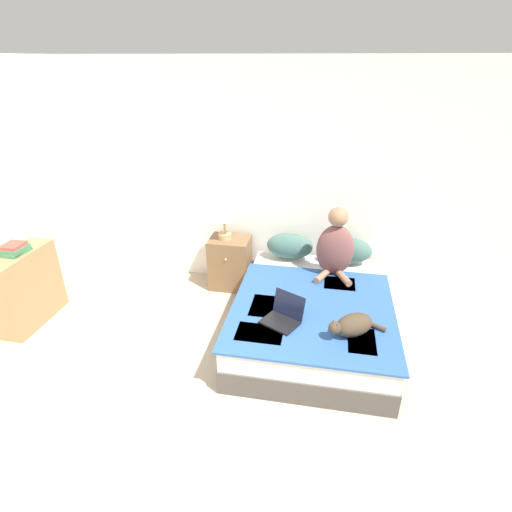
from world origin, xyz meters
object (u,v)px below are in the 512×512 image
(cat_tabby, at_px, (353,325))
(book_stack_top, at_px, (15,249))
(bed, at_px, (312,316))
(bookshelf, at_px, (27,288))
(laptop_open, at_px, (283,316))
(person_sitting, at_px, (335,247))
(table_lamp, at_px, (224,212))
(pillow_far, at_px, (348,250))
(nightstand, at_px, (230,263))
(pillow_near, at_px, (290,246))

(cat_tabby, relative_size, book_stack_top, 1.94)
(bed, distance_m, bookshelf, 2.93)
(laptop_open, relative_size, book_stack_top, 1.58)
(person_sitting, distance_m, table_lamp, 1.30)
(pillow_far, distance_m, nightstand, 1.38)
(nightstand, relative_size, bookshelf, 0.79)
(nightstand, bearing_deg, table_lamp, -166.36)
(nightstand, distance_m, table_lamp, 0.64)
(bed, xyz_separation_m, book_stack_top, (-2.91, -0.30, 0.63))
(bed, distance_m, laptop_open, 0.57)
(person_sitting, relative_size, book_stack_top, 2.94)
(table_lamp, xyz_separation_m, bookshelf, (-1.83, -1.07, -0.56))
(pillow_far, distance_m, cat_tabby, 1.34)
(book_stack_top, bearing_deg, bookshelf, 54.64)
(laptop_open, height_order, nightstand, laptop_open)
(pillow_far, relative_size, nightstand, 0.84)
(bed, relative_size, laptop_open, 4.84)
(nightstand, relative_size, table_lamp, 1.31)
(bed, xyz_separation_m, table_lamp, (-1.08, 0.77, 0.74))
(pillow_near, xyz_separation_m, nightstand, (-0.70, -0.03, -0.27))
(pillow_far, height_order, laptop_open, pillow_far)
(laptop_open, height_order, table_lamp, table_lamp)
(person_sitting, distance_m, laptop_open, 1.08)
(nightstand, xyz_separation_m, table_lamp, (-0.05, -0.01, 0.64))
(pillow_near, bearing_deg, laptop_open, -86.35)
(pillow_near, distance_m, table_lamp, 0.84)
(bed, distance_m, table_lamp, 1.52)
(bed, xyz_separation_m, laptop_open, (-0.25, -0.44, 0.27))
(pillow_far, xyz_separation_m, person_sitting, (-0.15, -0.30, 0.17))
(nightstand, bearing_deg, bed, -37.30)
(pillow_near, relative_size, laptop_open, 1.31)
(book_stack_top, bearing_deg, person_sitting, 14.88)
(bookshelf, xyz_separation_m, book_stack_top, (-0.00, -0.00, 0.44))
(cat_tabby, bearing_deg, person_sitting, -114.43)
(bed, distance_m, nightstand, 1.30)
(table_lamp, height_order, book_stack_top, table_lamp)
(laptop_open, bearing_deg, bed, 88.64)
(table_lamp, height_order, bookshelf, table_lamp)
(table_lamp, bearing_deg, cat_tabby, -42.47)
(pillow_far, bearing_deg, cat_tabby, -89.29)
(bed, relative_size, table_lamp, 4.05)
(person_sitting, height_order, bookshelf, person_sitting)
(pillow_near, xyz_separation_m, laptop_open, (0.08, -1.25, -0.10))
(nightstand, bearing_deg, cat_tabby, -43.77)
(bed, relative_size, cat_tabby, 3.95)
(pillow_near, distance_m, bookshelf, 2.82)
(bookshelf, bearing_deg, table_lamp, 30.41)
(bookshelf, bearing_deg, book_stack_top, -125.36)
(pillow_far, bearing_deg, nightstand, -178.77)
(pillow_far, bearing_deg, bookshelf, -161.00)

